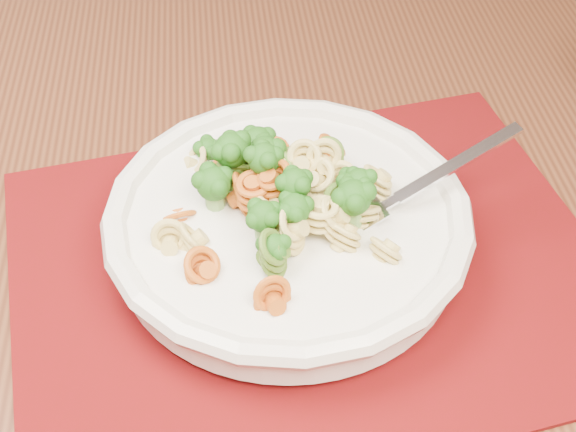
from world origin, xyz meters
name	(u,v)px	position (x,y,z in m)	size (l,w,h in m)	color
dining_table	(371,281)	(0.20, 0.35, 0.64)	(1.74, 1.38, 0.73)	#562D18
placemat	(310,268)	(0.12, 0.31, 0.73)	(0.46, 0.36, 0.00)	#5D040C
pasta_bowl	(288,224)	(0.11, 0.34, 0.77)	(0.29, 0.29, 0.05)	silver
pasta_broccoli_heap	(288,210)	(0.11, 0.34, 0.78)	(0.24, 0.24, 0.06)	tan
fork	(369,215)	(0.17, 0.31, 0.78)	(0.19, 0.02, 0.01)	silver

